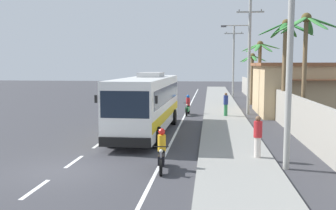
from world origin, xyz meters
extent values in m
plane|color=#3A3A3F|center=(0.00, 0.00, 0.00)|extent=(160.00, 160.00, 0.00)
cube|color=gray|center=(6.80, 10.00, 0.07)|extent=(3.20, 90.00, 0.14)
cube|color=white|center=(0.00, -2.20, 0.00)|extent=(0.16, 2.00, 0.01)
cube|color=white|center=(0.00, 1.36, 0.00)|extent=(0.16, 2.00, 0.01)
cube|color=white|center=(0.00, 4.93, 0.00)|extent=(0.16, 2.00, 0.01)
cube|color=white|center=(0.00, 8.49, 0.00)|extent=(0.16, 2.00, 0.01)
cube|color=white|center=(0.00, 12.05, 0.00)|extent=(0.16, 2.00, 0.01)
cube|color=white|center=(0.00, 15.61, 0.00)|extent=(0.16, 2.00, 0.01)
cube|color=white|center=(0.00, 19.17, 0.00)|extent=(0.16, 2.00, 0.01)
cube|color=white|center=(0.00, 22.73, 0.00)|extent=(0.16, 2.00, 0.01)
cube|color=white|center=(0.00, 26.29, 0.00)|extent=(0.16, 2.00, 0.01)
cube|color=white|center=(0.00, 29.85, 0.00)|extent=(0.16, 2.00, 0.01)
cube|color=white|center=(0.00, 33.41, 0.00)|extent=(0.16, 2.00, 0.01)
cube|color=white|center=(0.00, 36.97, 0.00)|extent=(0.16, 2.00, 0.01)
cube|color=white|center=(0.00, 40.53, 0.00)|extent=(0.16, 2.00, 0.01)
cube|color=white|center=(0.00, 44.09, 0.00)|extent=(0.16, 2.00, 0.01)
cube|color=white|center=(0.00, 47.65, 0.00)|extent=(0.16, 2.00, 0.01)
cube|color=white|center=(3.67, 15.00, 0.00)|extent=(0.14, 70.00, 0.01)
cube|color=#9E998E|center=(10.60, 14.00, 1.15)|extent=(0.24, 60.00, 2.29)
cube|color=white|center=(1.96, 8.39, 1.85)|extent=(2.62, 11.26, 2.93)
cube|color=#192333|center=(1.96, 8.59, 2.37)|extent=(2.63, 10.36, 0.94)
cube|color=#192333|center=(1.87, 2.82, 2.29)|extent=(2.25, 0.13, 1.23)
cube|color=yellow|center=(1.96, 8.39, 1.20)|extent=(2.65, 11.03, 0.53)
cube|color=black|center=(1.87, 2.73, 0.59)|extent=(2.40, 0.20, 0.44)
cube|color=#B7B7B7|center=(1.98, 9.79, 3.46)|extent=(1.38, 2.49, 0.28)
cube|color=black|center=(3.28, 3.01, 2.51)|extent=(0.12, 0.08, 0.36)
cube|color=black|center=(0.47, 3.05, 2.51)|extent=(0.12, 0.08, 0.36)
cylinder|color=black|center=(3.10, 4.44, 0.52)|extent=(0.34, 1.04, 1.04)
cylinder|color=black|center=(0.70, 4.48, 0.52)|extent=(0.34, 1.04, 1.04)
cylinder|color=black|center=(3.21, 11.74, 0.52)|extent=(0.34, 1.04, 1.04)
cylinder|color=black|center=(0.82, 11.77, 0.52)|extent=(0.34, 1.04, 1.04)
cylinder|color=black|center=(3.84, 15.96, 0.30)|extent=(0.14, 0.61, 0.60)
cylinder|color=black|center=(3.94, 17.31, 0.30)|extent=(0.16, 0.61, 0.60)
cube|color=#1E7F38|center=(3.89, 16.58, 0.52)|extent=(0.32, 1.11, 0.36)
cube|color=black|center=(3.91, 16.88, 0.72)|extent=(0.28, 0.62, 0.12)
cylinder|color=gray|center=(3.85, 16.08, 0.60)|extent=(0.08, 0.32, 0.67)
cylinder|color=black|center=(3.86, 16.18, 1.04)|extent=(0.56, 0.08, 0.04)
sphere|color=#EAEACC|center=(3.85, 16.06, 0.90)|extent=(0.14, 0.14, 0.14)
cylinder|color=red|center=(3.90, 16.83, 1.05)|extent=(0.32, 0.32, 0.67)
sphere|color=blue|center=(3.90, 16.83, 1.52)|extent=(0.26, 0.26, 0.26)
cylinder|color=black|center=(3.90, -0.22, 0.30)|extent=(0.15, 0.61, 0.60)
cylinder|color=black|center=(3.78, 1.14, 0.30)|extent=(0.17, 0.61, 0.60)
cube|color=black|center=(3.85, 0.41, 0.52)|extent=(0.34, 1.12, 0.36)
cube|color=black|center=(3.82, 0.71, 0.72)|extent=(0.29, 0.62, 0.12)
cylinder|color=gray|center=(3.89, -0.10, 0.60)|extent=(0.09, 0.32, 0.67)
cylinder|color=black|center=(3.88, 0.00, 1.04)|extent=(0.56, 0.09, 0.04)
sphere|color=#EAEACC|center=(3.89, -0.12, 0.90)|extent=(0.14, 0.14, 0.14)
cylinder|color=gold|center=(3.83, 0.66, 1.04)|extent=(0.32, 0.32, 0.64)
sphere|color=red|center=(3.83, 0.66, 1.49)|extent=(0.26, 0.26, 0.26)
cylinder|color=#2D7A47|center=(6.90, 15.57, 0.58)|extent=(0.28, 0.28, 0.88)
cylinder|color=navy|center=(6.90, 15.57, 1.37)|extent=(0.36, 0.36, 0.70)
sphere|color=brown|center=(6.90, 15.57, 1.82)|extent=(0.22, 0.22, 0.22)
cylinder|color=beige|center=(7.71, 2.42, 0.58)|extent=(0.28, 0.28, 0.87)
cylinder|color=red|center=(7.71, 2.42, 1.36)|extent=(0.36, 0.36, 0.69)
sphere|color=brown|center=(7.71, 2.42, 1.81)|extent=(0.23, 0.23, 0.23)
cylinder|color=#9E9E99|center=(8.67, 1.19, 4.53)|extent=(0.24, 0.24, 9.07)
cylinder|color=#9E9E99|center=(8.80, 17.62, 4.69)|extent=(0.24, 0.24, 9.38)
cube|color=#9E9E99|center=(8.80, 17.62, 8.30)|extent=(2.19, 0.12, 0.12)
cylinder|color=#4C4742|center=(7.92, 17.62, 8.42)|extent=(0.08, 0.08, 0.16)
cylinder|color=#4C4742|center=(9.68, 17.62, 8.42)|extent=(0.08, 0.08, 0.16)
cylinder|color=#9E9E99|center=(7.76, 17.62, 7.24)|extent=(2.09, 0.09, 0.09)
cube|color=#4C4C51|center=(6.71, 17.62, 7.18)|extent=(0.44, 0.24, 0.14)
cylinder|color=#9E9E99|center=(8.54, 34.05, 4.49)|extent=(0.24, 0.24, 8.98)
cube|color=#9E9E99|center=(8.54, 34.05, 7.94)|extent=(2.35, 0.12, 0.12)
cylinder|color=#4C4742|center=(7.60, 34.05, 8.06)|extent=(0.08, 0.08, 0.16)
cylinder|color=#4C4742|center=(9.48, 34.05, 8.06)|extent=(0.08, 0.08, 0.16)
cylinder|color=brown|center=(10.72, 12.78, 3.40)|extent=(0.36, 0.36, 6.81)
ellipsoid|color=#28702D|center=(11.59, 12.63, 6.45)|extent=(1.87, 0.67, 1.01)
ellipsoid|color=#28702D|center=(11.22, 13.52, 6.47)|extent=(1.33, 1.73, 0.98)
ellipsoid|color=#28702D|center=(10.35, 13.58, 6.45)|extent=(1.09, 1.81, 1.02)
ellipsoid|color=#28702D|center=(9.81, 12.86, 6.50)|extent=(1.89, 0.52, 0.93)
ellipsoid|color=#28702D|center=(10.38, 11.90, 6.58)|extent=(1.02, 1.93, 0.77)
ellipsoid|color=#28702D|center=(11.19, 11.97, 6.56)|extent=(1.28, 1.83, 0.81)
sphere|color=brown|center=(10.72, 12.78, 6.86)|extent=(0.56, 0.56, 0.56)
cylinder|color=brown|center=(9.92, 25.45, 2.47)|extent=(0.32, 0.32, 4.93)
ellipsoid|color=#3D893D|center=(10.60, 25.49, 4.73)|extent=(1.44, 0.45, 0.70)
ellipsoid|color=#3D893D|center=(10.10, 26.13, 4.79)|extent=(0.72, 1.50, 0.59)
ellipsoid|color=#3D893D|center=(9.33, 25.78, 4.71)|extent=(1.39, 1.00, 0.76)
ellipsoid|color=#3D893D|center=(9.37, 25.08, 4.67)|extent=(1.34, 1.06, 0.82)
ellipsoid|color=#3D893D|center=(10.03, 24.77, 4.74)|extent=(0.58, 1.46, 0.68)
sphere|color=brown|center=(9.92, 25.45, 4.98)|extent=(0.56, 0.56, 0.56)
cylinder|color=brown|center=(11.06, 8.82, 3.34)|extent=(0.25, 0.25, 6.69)
ellipsoid|color=#3D893D|center=(11.99, 8.77, 6.44)|extent=(1.91, 0.47, 0.81)
ellipsoid|color=#3D893D|center=(11.43, 9.62, 6.32)|extent=(1.09, 1.79, 1.03)
ellipsoid|color=#3D893D|center=(10.49, 9.51, 6.37)|extent=(1.46, 1.64, 0.94)
ellipsoid|color=#3D893D|center=(10.19, 8.81, 6.33)|extent=(1.82, 0.39, 1.02)
ellipsoid|color=#3D893D|center=(10.54, 8.04, 6.47)|extent=(1.37, 1.79, 0.75)
ellipsoid|color=#3D893D|center=(11.43, 8.02, 6.35)|extent=(1.09, 1.81, 0.99)
sphere|color=brown|center=(11.06, 8.82, 6.74)|extent=(0.56, 0.56, 0.56)
cylinder|color=brown|center=(10.00, 20.37, 2.92)|extent=(0.30, 0.30, 5.84)
ellipsoid|color=#3D893D|center=(10.84, 20.28, 5.70)|extent=(1.74, 0.53, 0.60)
ellipsoid|color=#3D893D|center=(10.56, 20.95, 5.61)|extent=(1.41, 1.44, 0.78)
ellipsoid|color=#3D893D|center=(9.95, 21.21, 5.71)|extent=(0.48, 1.74, 0.58)
ellipsoid|color=#3D893D|center=(9.22, 20.57, 5.61)|extent=(1.70, 0.76, 0.78)
ellipsoid|color=#3D893D|center=(9.34, 19.94, 5.56)|extent=(1.56, 1.18, 0.88)
ellipsoid|color=#3D893D|center=(9.70, 19.63, 5.58)|extent=(0.95, 1.65, 0.84)
ellipsoid|color=#3D893D|center=(10.44, 19.72, 5.55)|extent=(1.19, 1.54, 0.90)
sphere|color=brown|center=(10.00, 20.37, 5.89)|extent=(0.56, 0.56, 0.56)
cube|color=tan|center=(14.86, 18.29, 2.00)|extent=(10.46, 7.56, 3.99)
cube|color=brown|center=(14.86, 18.29, 4.11)|extent=(11.08, 8.01, 0.24)
camera|label=1|loc=(5.67, -13.60, 4.07)|focal=40.13mm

